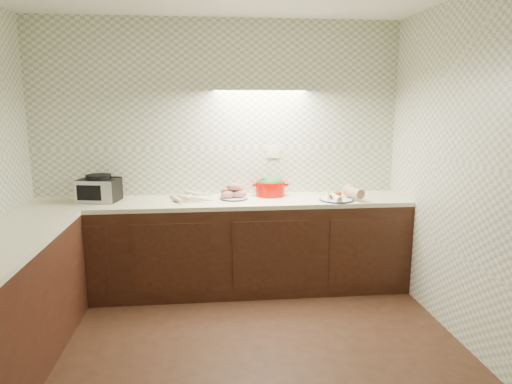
{
  "coord_description": "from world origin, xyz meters",
  "views": [
    {
      "loc": [
        -0.1,
        -2.74,
        1.82
      ],
      "look_at": [
        0.32,
        1.25,
        1.02
      ],
      "focal_mm": 32.0,
      "sensor_mm": 36.0,
      "label": 1
    }
  ],
  "objects": [
    {
      "name": "toaster_oven",
      "position": [
        -1.12,
        1.57,
        1.02
      ],
      "size": [
        0.4,
        0.34,
        0.25
      ],
      "rotation": [
        0.0,
        0.0,
        -0.2
      ],
      "color": "black",
      "rests_on": "counter"
    },
    {
      "name": "room",
      "position": [
        0.0,
        0.0,
        1.63
      ],
      "size": [
        3.6,
        3.6,
        2.6
      ],
      "color": "black",
      "rests_on": "ground"
    },
    {
      "name": "counter",
      "position": [
        -0.68,
        0.68,
        0.45
      ],
      "size": [
        3.6,
        3.6,
        0.9
      ],
      "color": "black",
      "rests_on": "ground"
    },
    {
      "name": "parsnip_pile",
      "position": [
        -0.33,
        1.52,
        0.93
      ],
      "size": [
        0.35,
        0.41,
        0.08
      ],
      "color": "beige",
      "rests_on": "counter"
    },
    {
      "name": "onion_bowl",
      "position": [
        0.09,
        1.65,
        0.94
      ],
      "size": [
        0.15,
        0.15,
        0.11
      ],
      "color": "black",
      "rests_on": "counter"
    },
    {
      "name": "sweet_potato_plate",
      "position": [
        0.13,
        1.54,
        0.96
      ],
      "size": [
        0.27,
        0.27,
        0.16
      ],
      "rotation": [
        0.0,
        0.0,
        0.18
      ],
      "color": "#12173B",
      "rests_on": "counter"
    },
    {
      "name": "dutch_oven",
      "position": [
        0.5,
        1.65,
        1.0
      ],
      "size": [
        0.36,
        0.3,
        0.2
      ],
      "rotation": [
        0.0,
        0.0,
        -0.03
      ],
      "color": "#AF0801",
      "rests_on": "counter"
    },
    {
      "name": "veg_plate",
      "position": [
        1.17,
        1.4,
        0.95
      ],
      "size": [
        0.4,
        0.38,
        0.15
      ],
      "rotation": [
        0.0,
        0.0,
        0.18
      ],
      "color": "#12173B",
      "rests_on": "counter"
    }
  ]
}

